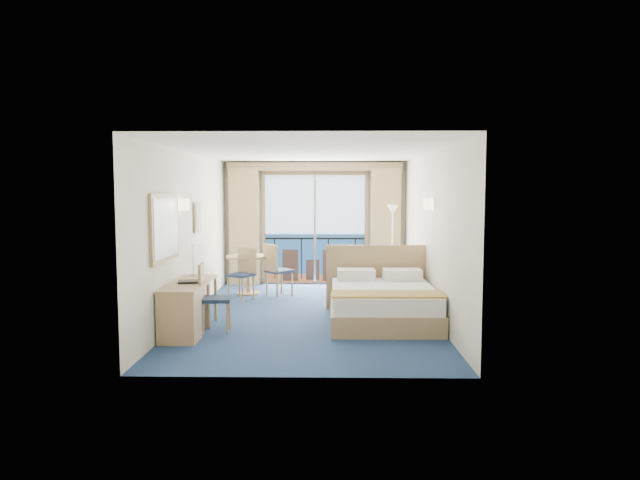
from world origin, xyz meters
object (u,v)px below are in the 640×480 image
at_px(desk, 182,311).
at_px(round_table, 248,265).
at_px(bed, 382,302).
at_px(table_chair_a, 275,267).
at_px(nightstand, 408,288).
at_px(desk_chair, 210,293).
at_px(table_chair_b, 244,270).
at_px(armchair, 374,277).
at_px(floor_lamp, 393,225).

distance_m(desk, round_table, 3.52).
xyz_separation_m(bed, table_chair_a, (-1.89, 2.12, 0.27)).
bearing_deg(nightstand, table_chair_a, 166.65).
relative_size(bed, desk_chair, 2.10).
xyz_separation_m(round_table, table_chair_b, (-0.02, -0.48, -0.04)).
distance_m(armchair, table_chair_b, 2.67).
bearing_deg(floor_lamp, desk_chair, -129.89).
distance_m(desk, desk_chair, 0.55).
height_order(nightstand, table_chair_b, table_chair_b).
bearing_deg(desk_chair, nightstand, -60.23).
bearing_deg(table_chair_a, nightstand, -143.57).
xyz_separation_m(armchair, round_table, (-2.54, -0.27, 0.27)).
bearing_deg(desk_chair, bed, -79.91).
xyz_separation_m(floor_lamp, table_chair_b, (-2.95, -1.07, -0.79)).
relative_size(floor_lamp, desk_chair, 1.75).
relative_size(bed, table_chair_a, 2.06).
relative_size(armchair, desk_chair, 0.68).
bearing_deg(table_chair_a, armchair, -116.26).
distance_m(bed, armchair, 2.61).
height_order(table_chair_a, table_chair_b, table_chair_a).
height_order(bed, armchair, bed).
bearing_deg(desk_chair, floor_lamp, -45.19).
bearing_deg(table_chair_a, bed, -178.49).
bearing_deg(round_table, bed, -43.64).
bearing_deg(armchair, desk, 10.88).
relative_size(armchair, table_chair_b, 0.71).
xyz_separation_m(bed, round_table, (-2.46, 2.35, 0.27)).
bearing_deg(desk_chair, round_table, -7.52).
bearing_deg(desk_chair, armchair, -43.96).
bearing_deg(round_table, table_chair_b, -92.06).
bearing_deg(round_table, desk_chair, -92.22).
relative_size(table_chair_a, table_chair_b, 1.05).
bearing_deg(nightstand, desk_chair, -144.93).
height_order(bed, desk, bed).
bearing_deg(nightstand, armchair, 116.14).
xyz_separation_m(nightstand, floor_lamp, (-0.14, 1.41, 1.07)).
distance_m(armchair, desk_chair, 4.26).
xyz_separation_m(armchair, desk, (-2.96, -3.75, 0.09)).
height_order(desk, table_chair_a, table_chair_a).
bearing_deg(armchair, round_table, -34.86).
distance_m(armchair, table_chair_a, 2.05).
height_order(nightstand, desk_chair, desk_chair).
bearing_deg(floor_lamp, armchair, -140.06).
xyz_separation_m(bed, nightstand, (0.61, 1.53, -0.04)).
height_order(nightstand, floor_lamp, floor_lamp).
bearing_deg(floor_lamp, round_table, -168.52).
bearing_deg(armchair, desk_chair, 10.52).
relative_size(desk_chair, table_chair_b, 1.03).
distance_m(nightstand, desk, 4.40).
xyz_separation_m(bed, table_chair_b, (-2.48, 1.87, 0.24)).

